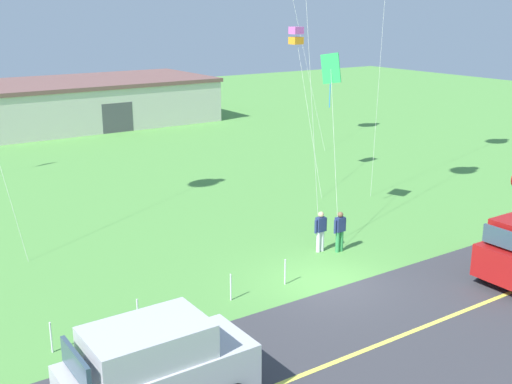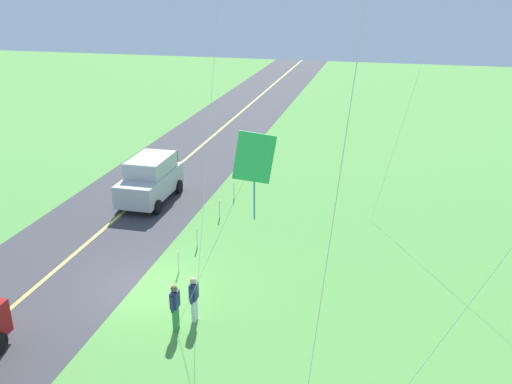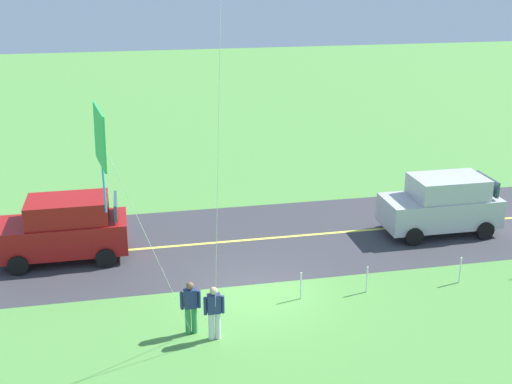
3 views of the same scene
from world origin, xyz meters
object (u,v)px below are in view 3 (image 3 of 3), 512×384
(car_parked_west_near, at_px, (442,204))
(kite_blue_mid, at_px, (102,143))
(car_suv_foreground, at_px, (65,228))
(person_adult_companion, at_px, (191,306))
(person_adult_near, at_px, (214,311))

(car_parked_west_near, xyz_separation_m, kite_blue_mid, (12.09, 8.27, 5.33))
(car_parked_west_near, bearing_deg, car_suv_foreground, -1.77)
(car_suv_foreground, bearing_deg, kite_blue_mid, 102.18)
(car_suv_foreground, height_order, car_parked_west_near, same)
(car_parked_west_near, relative_size, person_adult_companion, 2.75)
(kite_blue_mid, bearing_deg, person_adult_companion, -122.19)
(car_suv_foreground, relative_size, person_adult_companion, 2.75)
(car_parked_west_near, xyz_separation_m, person_adult_near, (9.58, 5.67, -0.29))
(car_suv_foreground, distance_m, kite_blue_mid, 10.38)
(car_suv_foreground, distance_m, person_adult_near, 7.52)
(car_suv_foreground, bearing_deg, car_parked_west_near, 178.23)
(car_suv_foreground, height_order, person_adult_near, car_suv_foreground)
(car_parked_west_near, bearing_deg, kite_blue_mid, 34.38)
(car_parked_west_near, height_order, kite_blue_mid, kite_blue_mid)
(car_parked_west_near, xyz_separation_m, person_adult_companion, (10.19, 5.25, -0.29))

